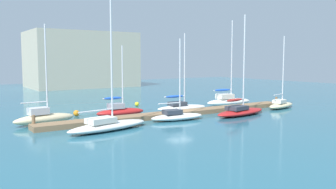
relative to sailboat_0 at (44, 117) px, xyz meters
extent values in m
plane|color=#286075|center=(12.77, -2.58, -0.63)|extent=(120.00, 120.00, 0.00)
cube|color=#846647|center=(12.77, -2.58, -0.40)|extent=(28.94, 1.85, 0.46)
cylinder|color=#846647|center=(-1.30, -1.81, -0.04)|extent=(0.28, 0.28, 1.17)
cylinder|color=#846647|center=(26.84, -3.35, -0.04)|extent=(0.28, 0.28, 1.17)
ellipsoid|color=beige|center=(0.06, 0.01, -0.16)|extent=(5.65, 2.28, 0.93)
cube|color=silver|center=(-0.48, -0.07, 0.60)|extent=(1.78, 1.28, 0.60)
cylinder|color=silver|center=(0.33, 0.05, 4.23)|extent=(0.13, 0.13, 7.86)
cylinder|color=silver|center=(-0.81, -0.12, 1.39)|extent=(2.30, 0.44, 0.11)
ellipsoid|color=white|center=(3.61, -5.68, -0.29)|extent=(7.63, 3.35, 0.68)
cube|color=silver|center=(2.89, -5.83, 0.28)|extent=(2.44, 1.76, 0.44)
cylinder|color=silver|center=(3.98, -5.61, 5.63)|extent=(0.14, 0.14, 11.15)
cylinder|color=silver|center=(2.45, -5.92, 1.09)|extent=(3.07, 0.72, 0.12)
ellipsoid|color=#B21E1E|center=(7.58, 0.25, -0.21)|extent=(5.12, 1.85, 0.83)
cube|color=#9EA3AD|center=(7.08, 0.27, 0.47)|extent=(1.57, 1.19, 0.54)
cylinder|color=silver|center=(7.83, 0.23, 3.33)|extent=(0.13, 0.13, 6.26)
cylinder|color=silver|center=(6.77, 0.29, 1.26)|extent=(2.12, 0.22, 0.10)
ellipsoid|color=blue|center=(6.77, 0.29, 1.26)|extent=(1.92, 0.46, 0.28)
ellipsoid|color=white|center=(11.01, -4.80, -0.31)|extent=(5.54, 2.37, 0.63)
cube|color=#333842|center=(10.48, -4.73, 0.20)|extent=(1.74, 1.41, 0.41)
cylinder|color=silver|center=(11.28, -4.83, 3.51)|extent=(0.13, 0.13, 7.02)
cylinder|color=silver|center=(10.16, -4.70, 1.02)|extent=(2.25, 0.37, 0.11)
ellipsoid|color=white|center=(15.22, 0.23, -0.32)|extent=(6.30, 2.45, 0.61)
cube|color=#333842|center=(14.60, 0.29, 0.18)|extent=(1.96, 1.51, 0.40)
cylinder|color=silver|center=(15.52, 0.21, 3.99)|extent=(0.14, 0.14, 8.01)
cylinder|color=silver|center=(14.23, 0.32, 1.00)|extent=(2.59, 0.33, 0.11)
ellipsoid|color=blue|center=(14.23, 0.32, 1.00)|extent=(2.35, 0.56, 0.28)
ellipsoid|color=#B21E1E|center=(18.25, -5.91, -0.32)|extent=(7.40, 3.23, 0.62)
cube|color=#333842|center=(17.54, -6.03, 0.20)|extent=(2.36, 1.81, 0.41)
cylinder|color=silver|center=(18.60, -5.85, 4.80)|extent=(0.14, 0.14, 9.60)
cylinder|color=silver|center=(17.12, -6.09, 1.02)|extent=(2.99, 0.59, 0.11)
ellipsoid|color=#B72D28|center=(17.12, -6.09, 1.02)|extent=(2.73, 0.79, 0.28)
ellipsoid|color=white|center=(22.53, 0.38, -0.17)|extent=(6.60, 2.55, 0.91)
cube|color=silver|center=(21.89, 0.44, 0.58)|extent=(2.05, 1.56, 0.59)
cylinder|color=silver|center=(22.85, 0.36, 5.07)|extent=(0.14, 0.14, 9.58)
cylinder|color=silver|center=(21.50, 0.48, 1.36)|extent=(2.71, 0.35, 0.11)
ellipsoid|color=blue|center=(21.50, 0.48, 1.36)|extent=(2.46, 0.57, 0.28)
ellipsoid|color=beige|center=(26.02, -4.75, -0.31)|extent=(5.40, 2.73, 0.64)
cube|color=silver|center=(25.52, -4.88, 0.22)|extent=(1.77, 1.41, 0.42)
cylinder|color=silver|center=(26.27, -4.69, 3.91)|extent=(0.13, 0.13, 7.79)
cylinder|color=silver|center=(25.22, -4.95, 1.04)|extent=(2.14, 0.62, 0.10)
sphere|color=yellow|center=(12.74, 6.28, -0.36)|extent=(0.53, 0.53, 0.53)
sphere|color=orange|center=(3.91, 2.85, -0.32)|extent=(0.61, 0.61, 0.61)
cube|color=#BCB299|center=(18.44, 40.91, 5.07)|extent=(21.07, 13.54, 11.39)
camera|label=1|loc=(-8.03, -31.74, 5.03)|focal=37.87mm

